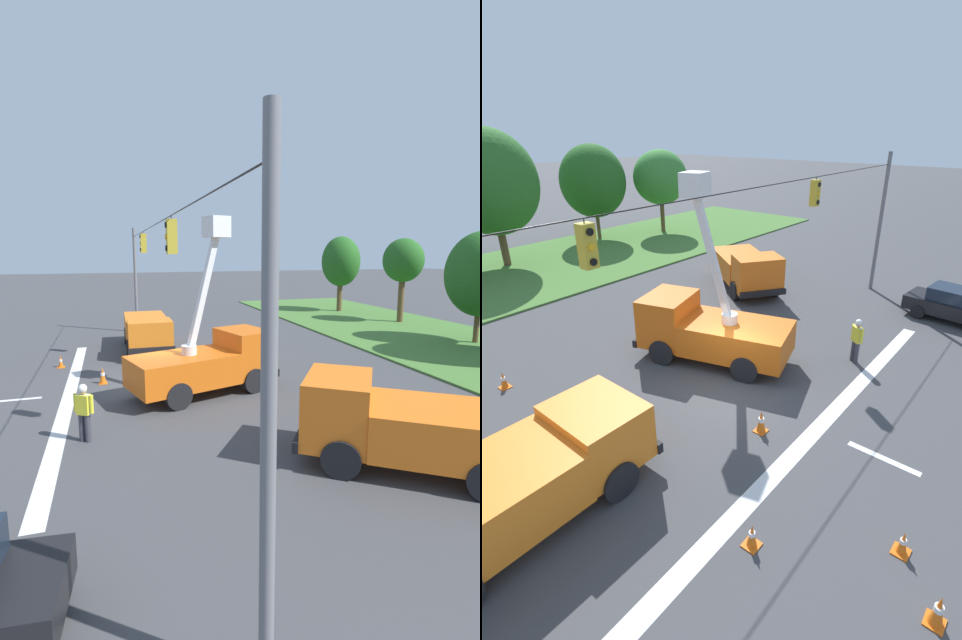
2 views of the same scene
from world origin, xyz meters
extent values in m
plane|color=#424244|center=(0.00, 0.00, 0.00)|extent=(200.00, 200.00, 0.00)
cube|color=#477533|center=(0.00, 18.00, 0.05)|extent=(56.00, 12.00, 0.10)
cube|color=silver|center=(0.00, -3.45, 0.00)|extent=(17.60, 0.50, 0.01)
cube|color=silver|center=(0.00, -5.45, 0.00)|extent=(0.20, 2.00, 0.01)
cylinder|color=slate|center=(13.00, 0.00, 3.60)|extent=(0.20, 0.20, 7.20)
cylinder|color=black|center=(0.00, 0.00, 6.60)|extent=(26.00, 0.03, 0.03)
cylinder|color=black|center=(-4.81, 0.00, 6.55)|extent=(0.02, 0.02, 0.10)
cube|color=gold|center=(-4.81, 0.00, 6.02)|extent=(0.32, 0.28, 0.96)
cylinder|color=black|center=(-4.81, -0.16, 6.34)|extent=(0.16, 0.05, 0.16)
cylinder|color=yellow|center=(-4.81, -0.16, 6.02)|extent=(0.16, 0.05, 0.16)
cylinder|color=black|center=(-4.81, -0.16, 5.70)|extent=(0.16, 0.05, 0.16)
cylinder|color=black|center=(5.29, 0.00, 6.55)|extent=(0.02, 0.02, 0.10)
cube|color=gold|center=(5.29, 0.00, 6.02)|extent=(0.32, 0.28, 0.96)
cylinder|color=black|center=(5.29, -0.16, 6.34)|extent=(0.16, 0.05, 0.16)
cylinder|color=yellow|center=(5.29, -0.16, 6.02)|extent=(0.16, 0.05, 0.16)
cylinder|color=black|center=(5.29, -0.16, 5.70)|extent=(0.16, 0.05, 0.16)
cylinder|color=brown|center=(2.25, 20.03, 1.44)|extent=(0.45, 0.45, 2.89)
ellipsoid|color=#286623|center=(2.25, 20.03, 5.23)|extent=(5.51, 5.68, 6.30)
cylinder|color=brown|center=(10.51, 21.42, 1.19)|extent=(0.28, 0.28, 2.38)
ellipsoid|color=#235B1E|center=(10.51, 21.42, 4.49)|extent=(4.98, 4.89, 5.42)
cylinder|color=brown|center=(15.55, 19.30, 1.29)|extent=(0.35, 0.35, 2.58)
ellipsoid|color=#387F33|center=(15.55, 19.30, 4.52)|extent=(4.57, 4.24, 4.34)
cube|color=orange|center=(1.58, 0.82, 1.09)|extent=(3.40, 4.48, 1.18)
cube|color=orange|center=(0.75, 3.54, 1.45)|extent=(2.65, 2.29, 1.89)
cube|color=#1E2838|center=(0.58, 4.11, 1.78)|extent=(1.94, 0.68, 0.85)
cube|color=black|center=(0.48, 4.43, 0.65)|extent=(2.29, 0.84, 0.30)
cylinder|color=black|center=(-0.21, 3.01, 0.50)|extent=(0.56, 1.04, 1.00)
cylinder|color=black|center=(1.85, 3.63, 0.50)|extent=(0.56, 1.04, 1.00)
cylinder|color=black|center=(0.76, -0.17, 0.50)|extent=(0.56, 1.04, 1.00)
cylinder|color=black|center=(2.82, 0.46, 0.50)|extent=(0.56, 1.04, 1.00)
cylinder|color=silver|center=(1.50, 1.09, 1.86)|extent=(0.60, 0.60, 0.36)
cube|color=white|center=(1.31, 1.70, 3.99)|extent=(0.67, 1.51, 4.68)
cube|color=white|center=(1.13, 2.31, 6.55)|extent=(1.09, 1.03, 0.80)
cube|color=orange|center=(9.25, 6.36, 1.11)|extent=(4.27, 4.63, 1.21)
cube|color=orange|center=(7.63, 4.06, 1.40)|extent=(2.90, 2.74, 1.81)
cube|color=#1E2838|center=(7.29, 3.58, 1.72)|extent=(1.76, 1.29, 0.81)
cube|color=black|center=(7.10, 3.31, 0.65)|extent=(2.10, 1.55, 0.30)
cylinder|color=black|center=(8.68, 3.60, 0.50)|extent=(0.81, 0.98, 1.00)
cylinder|color=black|center=(6.84, 4.90, 0.50)|extent=(0.81, 0.98, 1.00)
cylinder|color=black|center=(10.58, 6.28, 0.50)|extent=(0.81, 0.98, 1.00)
cylinder|color=black|center=(8.74, 7.58, 0.50)|extent=(0.81, 0.98, 1.00)
cube|color=orange|center=(-5.09, 0.19, 1.27)|extent=(1.94, 2.28, 1.54)
cube|color=#1E2838|center=(-4.42, 0.19, 1.54)|extent=(0.12, 2.01, 0.69)
cube|color=black|center=(-4.06, 0.18, 0.65)|extent=(0.18, 2.36, 0.30)
cylinder|color=black|center=(-5.34, 1.28, 0.50)|extent=(1.00, 0.29, 1.00)
cylinder|color=black|center=(-5.36, -0.89, 0.50)|extent=(1.00, 0.29, 1.00)
cube|color=black|center=(11.11, -4.68, 0.64)|extent=(2.16, 4.45, 0.64)
cube|color=#192333|center=(11.13, -4.53, 1.26)|extent=(1.69, 2.20, 0.60)
cylinder|color=black|center=(12.10, -3.44, 0.32)|extent=(0.26, 0.66, 0.64)
cylinder|color=black|center=(10.38, -3.27, 0.32)|extent=(0.26, 0.66, 0.64)
cylinder|color=#383842|center=(4.54, -2.71, 0.42)|extent=(0.18, 0.18, 0.85)
cylinder|color=#383842|center=(4.64, -2.54, 0.42)|extent=(0.18, 0.18, 0.85)
cube|color=yellow|center=(4.59, -2.62, 1.15)|extent=(0.41, 0.47, 0.60)
cube|color=silver|center=(4.59, -2.62, 1.15)|extent=(0.29, 0.40, 0.62)
cylinder|color=yellow|center=(4.45, -2.85, 1.18)|extent=(0.11, 0.11, 0.55)
cylinder|color=yellow|center=(4.73, -2.39, 1.18)|extent=(0.11, 0.11, 0.55)
sphere|color=tan|center=(4.59, -2.62, 1.58)|extent=(0.22, 0.22, 0.22)
sphere|color=white|center=(4.59, -2.62, 1.64)|extent=(0.26, 0.26, 0.26)
cube|color=orange|center=(-2.59, -6.77, 0.01)|extent=(0.36, 0.36, 0.03)
cone|color=orange|center=(-2.59, -6.77, 0.31)|extent=(0.22, 0.22, 0.56)
cylinder|color=white|center=(-2.59, -6.77, 0.34)|extent=(0.14, 0.14, 0.10)
cube|color=orange|center=(-4.46, -4.19, 0.01)|extent=(0.36, 0.36, 0.03)
cone|color=orange|center=(-4.46, -4.19, 0.32)|extent=(0.23, 0.23, 0.58)
cylinder|color=white|center=(-4.46, -4.19, 0.35)|extent=(0.14, 0.14, 0.10)
cube|color=orange|center=(-4.82, 6.08, 0.01)|extent=(0.36, 0.36, 0.03)
cone|color=orange|center=(-4.82, 6.08, 0.33)|extent=(0.24, 0.24, 0.59)
cylinder|color=white|center=(-4.82, 6.08, 0.36)|extent=(0.15, 0.15, 0.11)
cube|color=orange|center=(-1.16, -2.19, 0.01)|extent=(0.36, 0.36, 0.03)
cone|color=orange|center=(-1.16, -2.19, 0.38)|extent=(0.28, 0.28, 0.70)
cylinder|color=white|center=(-1.16, -2.19, 0.42)|extent=(0.17, 0.17, 0.13)
cube|color=orange|center=(-3.66, -7.72, 0.01)|extent=(0.36, 0.36, 0.03)
cone|color=orange|center=(-3.66, -7.72, 0.37)|extent=(0.28, 0.28, 0.69)
cylinder|color=white|center=(-3.66, -7.72, 0.41)|extent=(0.17, 0.17, 0.12)
camera|label=1|loc=(17.47, -1.71, 5.62)|focal=24.00mm
camera|label=2|loc=(-9.88, -7.73, 8.30)|focal=24.00mm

